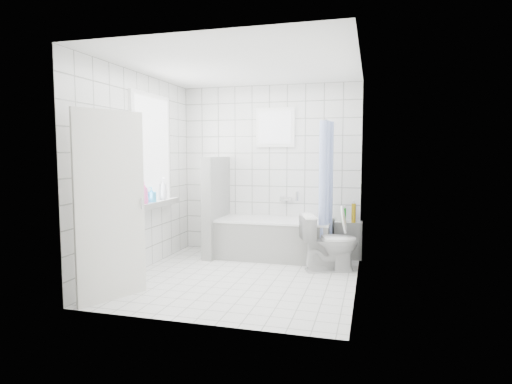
% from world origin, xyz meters
% --- Properties ---
extents(ground, '(3.00, 3.00, 0.00)m').
position_xyz_m(ground, '(0.00, 0.00, 0.00)').
color(ground, white).
rests_on(ground, ground).
extents(ceiling, '(3.00, 3.00, 0.00)m').
position_xyz_m(ceiling, '(0.00, 0.00, 2.60)').
color(ceiling, white).
rests_on(ceiling, ground).
extents(wall_back, '(2.80, 0.02, 2.60)m').
position_xyz_m(wall_back, '(0.00, 1.50, 1.30)').
color(wall_back, white).
rests_on(wall_back, ground).
extents(wall_front, '(2.80, 0.02, 2.60)m').
position_xyz_m(wall_front, '(0.00, -1.50, 1.30)').
color(wall_front, white).
rests_on(wall_front, ground).
extents(wall_left, '(0.02, 3.00, 2.60)m').
position_xyz_m(wall_left, '(-1.40, 0.00, 1.30)').
color(wall_left, white).
rests_on(wall_left, ground).
extents(wall_right, '(0.02, 3.00, 2.60)m').
position_xyz_m(wall_right, '(1.40, 0.00, 1.30)').
color(wall_right, white).
rests_on(wall_right, ground).
extents(window_left, '(0.01, 0.90, 1.40)m').
position_xyz_m(window_left, '(-1.35, 0.30, 1.60)').
color(window_left, white).
rests_on(window_left, wall_left).
extents(window_back, '(0.50, 0.01, 0.50)m').
position_xyz_m(window_back, '(0.10, 1.46, 1.95)').
color(window_back, white).
rests_on(window_back, wall_back).
extents(window_sill, '(0.18, 1.02, 0.08)m').
position_xyz_m(window_sill, '(-1.31, 0.30, 0.86)').
color(window_sill, white).
rests_on(window_sill, wall_left).
extents(door, '(0.38, 0.74, 2.00)m').
position_xyz_m(door, '(-1.08, -1.12, 1.00)').
color(door, silver).
rests_on(door, ground).
extents(bathtub, '(1.67, 0.77, 0.58)m').
position_xyz_m(bathtub, '(0.17, 1.12, 0.29)').
color(bathtub, white).
rests_on(bathtub, ground).
extents(partition_wall, '(0.15, 0.85, 1.50)m').
position_xyz_m(partition_wall, '(-0.73, 1.07, 0.75)').
color(partition_wall, white).
rests_on(partition_wall, ground).
extents(tiled_ledge, '(0.40, 0.24, 0.55)m').
position_xyz_m(tiled_ledge, '(1.23, 1.38, 0.28)').
color(tiled_ledge, white).
rests_on(tiled_ledge, ground).
extents(toilet, '(0.85, 0.66, 0.76)m').
position_xyz_m(toilet, '(1.03, 0.63, 0.38)').
color(toilet, white).
rests_on(toilet, ground).
extents(curtain_rod, '(0.02, 0.80, 0.02)m').
position_xyz_m(curtain_rod, '(0.95, 1.10, 2.00)').
color(curtain_rod, silver).
rests_on(curtain_rod, wall_back).
extents(shower_curtain, '(0.14, 0.48, 1.78)m').
position_xyz_m(shower_curtain, '(0.95, 0.97, 1.10)').
color(shower_curtain, '#4461CA').
rests_on(shower_curtain, curtain_rod).
extents(tub_faucet, '(0.18, 0.06, 0.06)m').
position_xyz_m(tub_faucet, '(0.27, 1.46, 0.85)').
color(tub_faucet, silver).
rests_on(tub_faucet, wall_back).
extents(sill_bottles, '(0.17, 0.67, 0.31)m').
position_xyz_m(sill_bottles, '(-1.30, 0.22, 1.04)').
color(sill_bottles, '#FF63BB').
rests_on(sill_bottles, window_sill).
extents(ledge_bottles, '(0.20, 0.17, 0.28)m').
position_xyz_m(ledge_bottles, '(1.27, 1.33, 0.67)').
color(ledge_bottles, gold).
rests_on(ledge_bottles, tiled_ledge).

